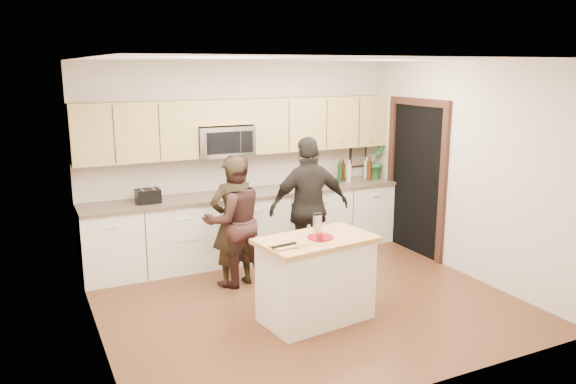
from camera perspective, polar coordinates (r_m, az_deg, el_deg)
name	(u,v)px	position (r m, az deg, el deg)	size (l,w,h in m)	color
floor	(306,300)	(6.56, 1.82, -10.96)	(4.50, 4.50, 0.00)	#53311C
room_shell	(307,151)	(6.08, 1.93, 4.15)	(4.52, 4.02, 2.71)	beige
back_cabinetry	(250,225)	(7.85, -3.91, -3.32)	(4.50, 0.66, 0.94)	silver
upper_cabinetry	(246,125)	(7.74, -4.24, 6.79)	(4.50, 0.33, 0.75)	tan
microwave	(224,141)	(7.61, -6.52, 5.18)	(0.76, 0.41, 0.40)	silver
doorway	(416,173)	(8.14, 12.91, 1.92)	(0.06, 1.25, 2.20)	black
framed_picture	(358,155)	(8.82, 7.12, 3.76)	(0.30, 0.03, 0.38)	black
dish_towel	(186,212)	(7.30, -10.31, -2.06)	(0.34, 0.60, 0.48)	white
island	(316,279)	(5.96, 2.85, -8.78)	(1.28, 0.84, 0.90)	silver
red_plate	(320,237)	(5.81, 3.30, -4.61)	(0.27, 0.27, 0.02)	maroon
box_grater	(317,224)	(5.82, 3.01, -3.25)	(0.09, 0.06, 0.23)	silver
drink_glass	(320,237)	(5.68, 3.24, -4.63)	(0.07, 0.07, 0.09)	maroon
cutting_board	(283,247)	(5.50, -0.55, -5.57)	(0.23, 0.19, 0.02)	#AD8348
tongs	(284,245)	(5.49, -0.41, -5.41)	(0.27, 0.03, 0.02)	black
knife	(302,245)	(5.50, 1.42, -5.44)	(0.21, 0.02, 0.01)	silver
toaster	(148,196)	(7.31, -14.03, -0.39)	(0.29, 0.23, 0.18)	black
bottle_cluster	(355,170)	(8.53, 6.79, 2.28)	(0.58, 0.23, 0.35)	black
orchid	(376,161)	(8.70, 8.88, 3.13)	(0.30, 0.24, 0.54)	#29682F
woman_left	(233,222)	(6.79, -5.56, -3.00)	(0.59, 0.38, 1.61)	black
woman_center	(234,221)	(6.81, -5.52, -2.93)	(0.78, 0.61, 1.61)	black
woman_right	(309,208)	(7.05, 2.18, -1.59)	(1.05, 0.44, 1.79)	black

